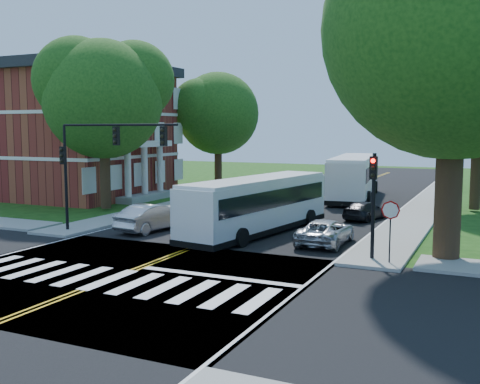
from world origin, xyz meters
The scene contains 23 objects.
ground centered at (0.00, 0.00, 0.00)m, with size 140.00×140.00×0.00m, color #164110.
road centered at (0.00, 18.00, 0.01)m, with size 14.00×96.00×0.01m, color black.
cross_road centered at (0.00, 0.00, 0.01)m, with size 60.00×12.00×0.01m, color black.
center_line centered at (0.00, 22.00, 0.01)m, with size 0.36×70.00×0.01m, color gold.
edge_line_w centered at (-6.80, 22.00, 0.01)m, with size 0.12×70.00×0.01m, color silver.
edge_line_e centered at (6.80, 22.00, 0.01)m, with size 0.12×70.00×0.01m, color silver.
crosswalk centered at (0.00, -0.50, 0.02)m, with size 12.60×3.00×0.01m, color silver.
stop_bar centered at (3.50, 1.60, 0.02)m, with size 6.60×0.40×0.01m, color silver.
sidewalk_nw centered at (-8.30, 25.00, 0.07)m, with size 2.60×40.00×0.15m, color gray.
sidewalk_ne centered at (8.30, 25.00, 0.07)m, with size 2.60×40.00×0.15m, color gray.
tree_ne_big centered at (11.00, 8.00, 9.62)m, with size 10.80×10.80×14.91m.
tree_west_near centered at (-11.50, 14.00, 7.53)m, with size 8.00×8.00×11.40m.
tree_west_far centered at (-11.00, 30.00, 7.00)m, with size 7.60×7.60×10.67m.
tree_east_mid centered at (11.50, 24.00, 7.86)m, with size 8.40×8.40×11.93m.
brick_building centered at (-21.95, 20.00, 5.42)m, with size 20.00×13.00×10.80m.
signal_nw centered at (-5.86, 6.43, 4.38)m, with size 7.15×0.46×5.66m.
signal_ne centered at (8.20, 6.44, 2.96)m, with size 0.30×0.46×4.40m.
stop_sign centered at (9.00, 5.98, 2.03)m, with size 0.76×0.08×2.53m.
bus_lead centered at (1.33, 10.42, 1.58)m, with size 4.18×11.71×2.96m.
bus_follow centered at (2.34, 27.88, 1.80)m, with size 4.55×13.32×3.38m.
hatchback centered at (-4.15, 8.67, 0.76)m, with size 1.58×4.53×1.49m, color #ACAEB3.
suv centered at (5.44, 9.11, 0.62)m, with size 2.03×4.40×1.22m, color #AFB1B6.
dark_sedan centered at (5.54, 17.39, 0.57)m, with size 1.57×3.85×1.12m, color black.
Camera 1 is at (12.84, -16.78, 5.51)m, focal length 42.00 mm.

